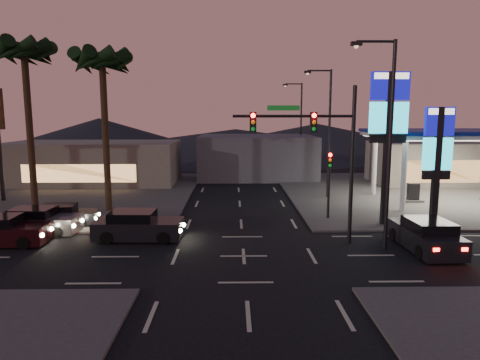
{
  "coord_description": "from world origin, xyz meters",
  "views": [
    {
      "loc": [
        -0.49,
        -19.26,
        6.55
      ],
      "look_at": [
        -0.11,
        4.07,
        3.0
      ],
      "focal_mm": 32.0,
      "sensor_mm": 36.0,
      "label": 1
    }
  ],
  "objects_px": {
    "suv_station": "(426,235)",
    "gas_station": "(457,135)",
    "car_lane_b_front": "(38,222)",
    "car_lane_a_front": "(138,226)",
    "car_lane_a_mid": "(0,231)",
    "traffic_signal_mast": "(318,142)",
    "pylon_sign_short": "(438,149)",
    "car_lane_b_mid": "(62,216)",
    "pylon_sign_tall": "(389,118)"
  },
  "relations": [
    {
      "from": "suv_station",
      "to": "gas_station",
      "type": "bearing_deg",
      "value": 57.69
    },
    {
      "from": "gas_station",
      "to": "car_lane_b_front",
      "type": "xyz_separation_m",
      "value": [
        -27.37,
        -7.92,
        -4.4
      ]
    },
    {
      "from": "suv_station",
      "to": "car_lane_a_front",
      "type": "bearing_deg",
      "value": 171.92
    },
    {
      "from": "car_lane_a_mid",
      "to": "gas_station",
      "type": "bearing_deg",
      "value": 19.39
    },
    {
      "from": "car_lane_a_front",
      "to": "car_lane_a_mid",
      "type": "relative_size",
      "value": 1.02
    },
    {
      "from": "car_lane_a_mid",
      "to": "car_lane_a_front",
      "type": "bearing_deg",
      "value": 7.18
    },
    {
      "from": "car_lane_a_mid",
      "to": "car_lane_b_front",
      "type": "bearing_deg",
      "value": 64.75
    },
    {
      "from": "traffic_signal_mast",
      "to": "car_lane_a_front",
      "type": "xyz_separation_m",
      "value": [
        -9.33,
        0.89,
        -4.52
      ]
    },
    {
      "from": "car_lane_b_front",
      "to": "pylon_sign_short",
      "type": "bearing_deg",
      "value": 1.08
    },
    {
      "from": "gas_station",
      "to": "suv_station",
      "type": "relative_size",
      "value": 2.56
    },
    {
      "from": "gas_station",
      "to": "car_lane_a_mid",
      "type": "relative_size",
      "value": 2.62
    },
    {
      "from": "gas_station",
      "to": "pylon_sign_short",
      "type": "distance_m",
      "value": 9.02
    },
    {
      "from": "gas_station",
      "to": "suv_station",
      "type": "xyz_separation_m",
      "value": [
        -7.07,
        -11.18,
        -4.36
      ]
    },
    {
      "from": "car_lane_a_mid",
      "to": "suv_station",
      "type": "bearing_deg",
      "value": -3.24
    },
    {
      "from": "car_lane_b_mid",
      "to": "traffic_signal_mast",
      "type": "bearing_deg",
      "value": -14.23
    },
    {
      "from": "car_lane_a_front",
      "to": "suv_station",
      "type": "xyz_separation_m",
      "value": [
        14.5,
        -2.06,
        0.02
      ]
    },
    {
      "from": "traffic_signal_mast",
      "to": "gas_station",
      "type": "bearing_deg",
      "value": 39.28
    },
    {
      "from": "gas_station",
      "to": "pylon_sign_short",
      "type": "xyz_separation_m",
      "value": [
        -5.0,
        -7.5,
        -0.42
      ]
    },
    {
      "from": "gas_station",
      "to": "traffic_signal_mast",
      "type": "bearing_deg",
      "value": -140.72
    },
    {
      "from": "pylon_sign_tall",
      "to": "traffic_signal_mast",
      "type": "xyz_separation_m",
      "value": [
        -4.74,
        -3.51,
        -1.17
      ]
    },
    {
      "from": "gas_station",
      "to": "car_lane_b_front",
      "type": "distance_m",
      "value": 28.83
    },
    {
      "from": "pylon_sign_short",
      "to": "car_lane_b_mid",
      "type": "height_order",
      "value": "pylon_sign_short"
    },
    {
      "from": "car_lane_a_mid",
      "to": "car_lane_b_mid",
      "type": "bearing_deg",
      "value": 64.95
    },
    {
      "from": "pylon_sign_short",
      "to": "car_lane_a_front",
      "type": "relative_size",
      "value": 1.47
    },
    {
      "from": "pylon_sign_tall",
      "to": "traffic_signal_mast",
      "type": "bearing_deg",
      "value": -143.48
    },
    {
      "from": "gas_station",
      "to": "pylon_sign_tall",
      "type": "distance_m",
      "value": 10.01
    },
    {
      "from": "traffic_signal_mast",
      "to": "pylon_sign_short",
      "type": "bearing_deg",
      "value": 19.13
    },
    {
      "from": "car_lane_b_front",
      "to": "suv_station",
      "type": "height_order",
      "value": "suv_station"
    },
    {
      "from": "gas_station",
      "to": "car_lane_b_front",
      "type": "relative_size",
      "value": 2.67
    },
    {
      "from": "gas_station",
      "to": "suv_station",
      "type": "bearing_deg",
      "value": -122.31
    },
    {
      "from": "pylon_sign_tall",
      "to": "suv_station",
      "type": "height_order",
      "value": "pylon_sign_tall"
    },
    {
      "from": "pylon_sign_short",
      "to": "traffic_signal_mast",
      "type": "bearing_deg",
      "value": -160.87
    },
    {
      "from": "traffic_signal_mast",
      "to": "car_lane_a_front",
      "type": "height_order",
      "value": "traffic_signal_mast"
    },
    {
      "from": "pylon_sign_short",
      "to": "pylon_sign_tall",
      "type": "bearing_deg",
      "value": 158.2
    },
    {
      "from": "pylon_sign_tall",
      "to": "car_lane_b_mid",
      "type": "height_order",
      "value": "pylon_sign_tall"
    },
    {
      "from": "car_lane_b_front",
      "to": "car_lane_b_mid",
      "type": "bearing_deg",
      "value": 65.23
    },
    {
      "from": "car_lane_a_mid",
      "to": "pylon_sign_tall",
      "type": "bearing_deg",
      "value": 9.47
    },
    {
      "from": "pylon_sign_tall",
      "to": "pylon_sign_short",
      "type": "distance_m",
      "value": 3.2
    },
    {
      "from": "pylon_sign_tall",
      "to": "car_lane_a_front",
      "type": "bearing_deg",
      "value": -169.43
    },
    {
      "from": "pylon_sign_tall",
      "to": "car_lane_b_mid",
      "type": "bearing_deg",
      "value": 179.58
    },
    {
      "from": "car_lane_b_mid",
      "to": "suv_station",
      "type": "bearing_deg",
      "value": -13.84
    },
    {
      "from": "pylon_sign_tall",
      "to": "car_lane_b_mid",
      "type": "relative_size",
      "value": 2.17
    },
    {
      "from": "traffic_signal_mast",
      "to": "car_lane_a_front",
      "type": "relative_size",
      "value": 1.68
    },
    {
      "from": "traffic_signal_mast",
      "to": "car_lane_a_front",
      "type": "bearing_deg",
      "value": 174.56
    },
    {
      "from": "traffic_signal_mast",
      "to": "car_lane_a_front",
      "type": "distance_m",
      "value": 10.4
    },
    {
      "from": "traffic_signal_mast",
      "to": "car_lane_b_front",
      "type": "bearing_deg",
      "value": 172.14
    },
    {
      "from": "pylon_sign_tall",
      "to": "suv_station",
      "type": "bearing_deg",
      "value": -84.78
    },
    {
      "from": "pylon_sign_tall",
      "to": "car_lane_a_front",
      "type": "relative_size",
      "value": 1.89
    },
    {
      "from": "pylon_sign_tall",
      "to": "car_lane_b_front",
      "type": "relative_size",
      "value": 1.97
    },
    {
      "from": "suv_station",
      "to": "traffic_signal_mast",
      "type": "bearing_deg",
      "value": 167.25
    }
  ]
}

